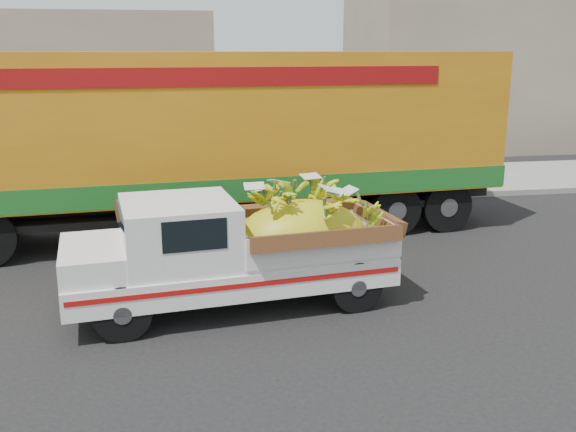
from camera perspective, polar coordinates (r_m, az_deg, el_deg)
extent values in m
plane|color=black|center=(10.77, -7.48, -6.41)|extent=(100.00, 100.00, 0.00)
cube|color=gray|center=(16.17, -8.52, 0.96)|extent=(60.00, 0.25, 0.15)
cube|color=gray|center=(18.22, -8.74, 2.47)|extent=(60.00, 4.00, 0.14)
cube|color=gray|center=(28.62, 20.48, 12.00)|extent=(14.00, 6.00, 6.00)
cylinder|color=black|center=(9.03, -14.53, -8.32)|extent=(0.81, 0.32, 0.79)
cylinder|color=black|center=(10.44, -14.98, -5.19)|extent=(0.81, 0.32, 0.79)
cylinder|color=black|center=(9.73, 6.05, -6.21)|extent=(0.81, 0.32, 0.79)
cylinder|color=black|center=(11.06, 2.98, -3.58)|extent=(0.81, 0.32, 0.79)
cube|color=silver|center=(9.85, -5.16, -4.82)|extent=(5.04, 2.34, 0.40)
cube|color=#A50F0C|center=(9.01, -3.98, -6.21)|extent=(4.73, 0.59, 0.07)
cube|color=silver|center=(9.71, -19.15, -6.56)|extent=(0.31, 1.72, 0.14)
cube|color=silver|center=(9.54, -17.01, -3.60)|extent=(1.07, 1.75, 0.37)
cube|color=silver|center=(9.53, -9.67, -1.43)|extent=(1.80, 1.87, 0.93)
cube|color=black|center=(8.69, -8.28, -1.74)|extent=(0.88, 0.12, 0.43)
cube|color=silver|center=(10.02, 1.73, -1.63)|extent=(2.58, 2.03, 0.53)
ellipsoid|color=yellow|center=(10.02, 1.17, -2.27)|extent=(2.31, 1.66, 1.32)
cylinder|color=black|center=(14.29, 13.83, 0.85)|extent=(1.12, 0.41, 1.10)
cylinder|color=black|center=(16.02, 10.44, 2.50)|extent=(1.12, 0.41, 1.10)
cylinder|color=black|center=(13.76, 9.44, 0.56)|extent=(1.12, 0.41, 1.10)
cylinder|color=black|center=(15.55, 6.43, 2.28)|extent=(1.12, 0.41, 1.10)
cylinder|color=black|center=(14.72, -24.00, 0.40)|extent=(1.12, 0.41, 1.10)
cube|color=black|center=(13.65, -5.81, 1.57)|extent=(12.04, 1.99, 0.36)
cube|color=#C37B13|center=(13.39, -5.99, 8.25)|extent=(11.93, 3.47, 2.84)
cube|color=#1B601F|center=(13.56, -5.86, 3.34)|extent=(11.99, 3.49, 0.45)
cube|color=maroon|center=(12.07, -5.14, 12.22)|extent=(8.37, 0.72, 0.35)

